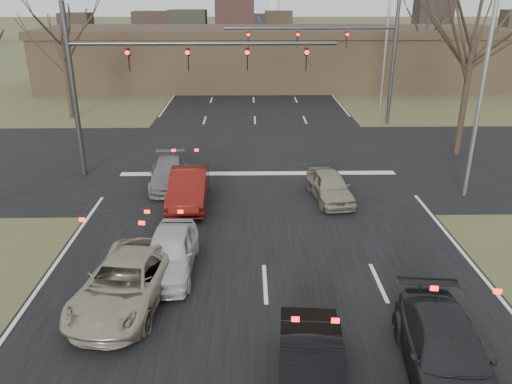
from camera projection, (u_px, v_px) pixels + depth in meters
ground at (269, 349)px, 12.51m from camera, size 360.00×360.00×0.00m
road_main at (251, 57)px, 68.16m from camera, size 14.00×300.00×0.02m
road_cross at (257, 161)px, 26.42m from camera, size 200.00×14.00×0.02m
building at (274, 57)px, 46.80m from camera, size 42.40×10.40×5.30m
mast_arm_near at (143, 69)px, 22.59m from camera, size 12.12×0.24×8.00m
mast_arm_far at (351, 47)px, 32.07m from camera, size 11.12×0.24×8.00m
streetlight_right_near at (481, 66)px, 19.84m from camera, size 2.34×0.25×10.00m
streetlight_right_far at (384, 33)px, 35.62m from camera, size 2.34×0.25×10.00m
tree_left_far at (57, 8)px, 32.75m from camera, size 5.70×5.70×9.50m
tree_right_far at (428, 9)px, 42.62m from camera, size 5.40×5.40×9.00m
car_silver_suv at (126, 282)px, 14.17m from camera, size 2.85×5.06×1.34m
car_white_sedan at (170, 252)px, 15.78m from camera, size 1.64×3.97×1.35m
car_black_hatch at (311, 371)px, 10.88m from camera, size 1.68×4.07×1.31m
car_charcoal_sedan at (446, 354)px, 11.37m from camera, size 2.33×4.75×1.33m
car_grey_ahead at (169, 173)px, 22.89m from camera, size 2.05×4.23×1.19m
car_red_ahead at (188, 188)px, 20.87m from camera, size 1.59×4.35×1.42m
car_silver_ahead at (330, 186)px, 21.30m from camera, size 1.91×3.79×1.24m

